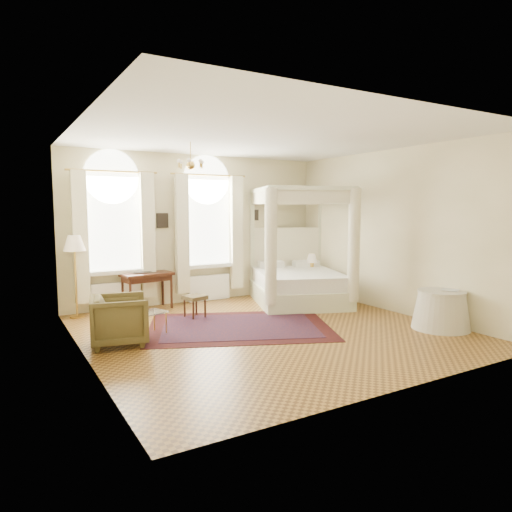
{
  "coord_description": "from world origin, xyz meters",
  "views": [
    {
      "loc": [
        -4.08,
        -6.58,
        2.12
      ],
      "look_at": [
        -0.0,
        0.4,
        1.27
      ],
      "focal_mm": 32.0,
      "sensor_mm": 36.0,
      "label": 1
    }
  ],
  "objects_px": {
    "canopy_bed": "(298,277)",
    "nightstand": "(315,282)",
    "writing_desk": "(147,278)",
    "coffee_table": "(148,315)",
    "armchair": "(120,320)",
    "stool": "(195,299)",
    "floor_lamp": "(74,247)",
    "side_table": "(441,310)"
  },
  "relations": [
    {
      "from": "stool",
      "to": "side_table",
      "type": "height_order",
      "value": "side_table"
    },
    {
      "from": "nightstand",
      "to": "floor_lamp",
      "type": "relative_size",
      "value": 0.4
    },
    {
      "from": "coffee_table",
      "to": "floor_lamp",
      "type": "xyz_separation_m",
      "value": [
        -0.81,
        1.96,
        1.01
      ]
    },
    {
      "from": "canopy_bed",
      "to": "coffee_table",
      "type": "distance_m",
      "value": 3.84
    },
    {
      "from": "canopy_bed",
      "to": "floor_lamp",
      "type": "bearing_deg",
      "value": 167.09
    },
    {
      "from": "nightstand",
      "to": "stool",
      "type": "relative_size",
      "value": 1.38
    },
    {
      "from": "canopy_bed",
      "to": "writing_desk",
      "type": "xyz_separation_m",
      "value": [
        -3.13,
        1.04,
        0.08
      ]
    },
    {
      "from": "armchair",
      "to": "writing_desk",
      "type": "bearing_deg",
      "value": -15.3
    },
    {
      "from": "armchair",
      "to": "floor_lamp",
      "type": "relative_size",
      "value": 0.53
    },
    {
      "from": "nightstand",
      "to": "coffee_table",
      "type": "height_order",
      "value": "nightstand"
    },
    {
      "from": "nightstand",
      "to": "stool",
      "type": "xyz_separation_m",
      "value": [
        -3.43,
        -0.65,
        0.05
      ]
    },
    {
      "from": "writing_desk",
      "to": "armchair",
      "type": "relative_size",
      "value": 1.28
    },
    {
      "from": "nightstand",
      "to": "coffee_table",
      "type": "xyz_separation_m",
      "value": [
        -4.59,
        -1.43,
        0.04
      ]
    },
    {
      "from": "armchair",
      "to": "side_table",
      "type": "height_order",
      "value": "armchair"
    },
    {
      "from": "armchair",
      "to": "coffee_table",
      "type": "bearing_deg",
      "value": -52.09
    },
    {
      "from": "writing_desk",
      "to": "armchair",
      "type": "height_order",
      "value": "armchair"
    },
    {
      "from": "floor_lamp",
      "to": "side_table",
      "type": "bearing_deg",
      "value": -37.41
    },
    {
      "from": "canopy_bed",
      "to": "nightstand",
      "type": "relative_size",
      "value": 4.5
    },
    {
      "from": "armchair",
      "to": "stool",
      "type": "bearing_deg",
      "value": -47.01
    },
    {
      "from": "canopy_bed",
      "to": "floor_lamp",
      "type": "relative_size",
      "value": 1.78
    },
    {
      "from": "stool",
      "to": "armchair",
      "type": "relative_size",
      "value": 0.54
    },
    {
      "from": "nightstand",
      "to": "stool",
      "type": "bearing_deg",
      "value": -169.23
    },
    {
      "from": "coffee_table",
      "to": "floor_lamp",
      "type": "distance_m",
      "value": 2.35
    },
    {
      "from": "coffee_table",
      "to": "nightstand",
      "type": "bearing_deg",
      "value": 17.31
    },
    {
      "from": "canopy_bed",
      "to": "armchair",
      "type": "distance_m",
      "value": 4.41
    },
    {
      "from": "stool",
      "to": "coffee_table",
      "type": "distance_m",
      "value": 1.4
    },
    {
      "from": "canopy_bed",
      "to": "stool",
      "type": "xyz_separation_m",
      "value": [
        -2.56,
        -0.15,
        -0.22
      ]
    },
    {
      "from": "nightstand",
      "to": "side_table",
      "type": "xyz_separation_m",
      "value": [
        0.0,
        -3.6,
        0.02
      ]
    },
    {
      "from": "canopy_bed",
      "to": "floor_lamp",
      "type": "distance_m",
      "value": 4.71
    },
    {
      "from": "canopy_bed",
      "to": "stool",
      "type": "distance_m",
      "value": 2.57
    },
    {
      "from": "armchair",
      "to": "floor_lamp",
      "type": "distance_m",
      "value": 2.45
    },
    {
      "from": "writing_desk",
      "to": "coffee_table",
      "type": "relative_size",
      "value": 1.62
    },
    {
      "from": "floor_lamp",
      "to": "coffee_table",
      "type": "bearing_deg",
      "value": -67.49
    },
    {
      "from": "canopy_bed",
      "to": "armchair",
      "type": "bearing_deg",
      "value": -164.36
    },
    {
      "from": "writing_desk",
      "to": "side_table",
      "type": "relative_size",
      "value": 1.1
    },
    {
      "from": "canopy_bed",
      "to": "nightstand",
      "type": "xyz_separation_m",
      "value": [
        0.87,
        0.51,
        -0.26
      ]
    },
    {
      "from": "nightstand",
      "to": "writing_desk",
      "type": "height_order",
      "value": "writing_desk"
    },
    {
      "from": "stool",
      "to": "coffee_table",
      "type": "height_order",
      "value": "stool"
    },
    {
      "from": "stool",
      "to": "floor_lamp",
      "type": "xyz_separation_m",
      "value": [
        -1.97,
        1.18,
        1.0
      ]
    },
    {
      "from": "coffee_table",
      "to": "floor_lamp",
      "type": "bearing_deg",
      "value": 112.51
    },
    {
      "from": "writing_desk",
      "to": "floor_lamp",
      "type": "xyz_separation_m",
      "value": [
        -1.4,
        0.0,
        0.7
      ]
    },
    {
      "from": "stool",
      "to": "floor_lamp",
      "type": "relative_size",
      "value": 0.29
    }
  ]
}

